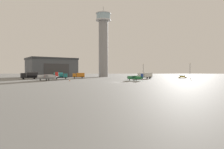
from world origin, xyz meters
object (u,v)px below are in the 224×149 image
Objects in this scene: airplane_silver at (47,77)px; truck_fuel_tanker_teal at (60,75)px; truck_box_white at (145,75)px; light_post_east at (143,69)px; car_yellow at (182,77)px; truck_box_orange at (79,75)px; traffic_cone_near_left at (70,80)px; control_tower at (103,41)px; truck_fuel_tanker_black at (30,75)px; airplane_green at (135,77)px; light_post_north at (190,69)px.

truck_fuel_tanker_teal is at bearing -92.20° from airplane_silver.
truck_box_white is 21.67m from light_post_east.
truck_box_orange is at bearing -168.52° from car_yellow.
traffic_cone_near_left is at bearing 13.54° from truck_box_white.
airplane_silver is 1.37× the size of light_post_east.
control_tower reaches higher than truck_box_orange.
truck_box_orange is at bearing 38.31° from truck_fuel_tanker_teal.
car_yellow is at bearing 173.56° from truck_box_orange.
airplane_silver reaches higher than car_yellow.
light_post_east is at bearing 175.31° from truck_fuel_tanker_black.
truck_fuel_tanker_teal reaches higher than car_yellow.
airplane_silver reaches higher than truck_box_orange.
control_tower is 50.73m from car_yellow.
control_tower reaches higher than airplane_green.
truck_box_white is at bearing -94.28° from light_post_east.
traffic_cone_near_left is at bearing -98.50° from control_tower.
truck_box_white is 1.60× the size of car_yellow.
truck_fuel_tanker_black is 0.85× the size of light_post_north.
truck_box_orange is 51.90m from car_yellow.
traffic_cone_near_left is (9.02, -2.34, -1.20)m from airplane_silver.
truck_box_white is at bearing -146.03° from light_post_north.
traffic_cone_near_left is (-23.39, -3.27, -0.92)m from airplane_green.
truck_fuel_tanker_black is 25.03m from traffic_cone_near_left.
light_post_east is at bearing 172.62° from light_post_north.
car_yellow is at bearing -152.86° from airplane_silver.
truck_fuel_tanker_black is 51.40m from truck_box_white.
control_tower is at bearing -42.52° from airplane_green.
truck_fuel_tanker_teal is 1.02× the size of truck_box_orange.
airplane_green is 1.90× the size of car_yellow.
light_post_north is at bearing -148.98° from airplane_silver.
airplane_green is 1.04× the size of light_post_east.
light_post_east reaches higher than car_yellow.
truck_box_orange is at bearing -107.18° from airplane_silver.
airplane_silver is at bearing -133.92° from light_post_east.
traffic_cone_near_left is (-31.21, -44.11, -4.44)m from light_post_east.
light_post_east reaches higher than truck_fuel_tanker_black.
airplane_silver is 1.76× the size of truck_fuel_tanker_teal.
truck_box_orange is 60.78m from light_post_north.
truck_box_orange is (-31.55, 1.70, -0.08)m from truck_box_white.
control_tower reaches higher than truck_box_white.
control_tower reaches higher than light_post_east.
light_post_north is (25.27, -3.27, 0.16)m from light_post_east.
truck_box_white reaches higher than car_yellow.
airplane_silver is 23.20m from truck_box_orange.
airplane_silver is 1.31× the size of airplane_green.
light_post_east is (33.16, 19.68, 3.23)m from truck_box_orange.
light_post_east is 0.96× the size of light_post_north.
truck_box_white is at bearing -152.41° from car_yellow.
light_post_north is at bearing -102.10° from airplane_green.
light_post_north reaches higher than truck_box_white.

